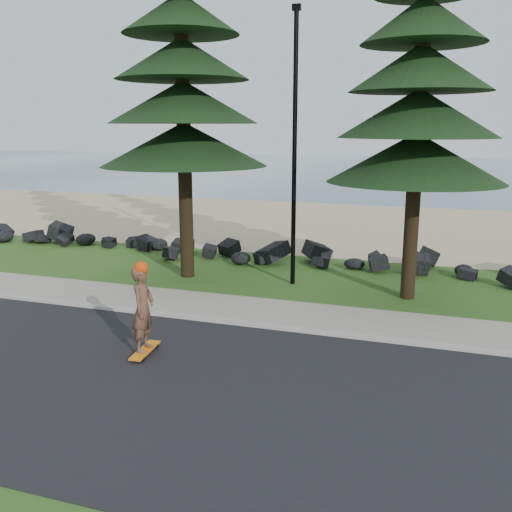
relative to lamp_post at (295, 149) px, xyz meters
The scene contains 9 objects.
ground 5.23m from the lamp_post, 90.00° to the right, with size 160.00×160.00×0.00m, color #32571B.
road 8.74m from the lamp_post, 90.00° to the right, with size 160.00×7.00×0.02m, color black.
kerb 5.79m from the lamp_post, 90.00° to the right, with size 160.00×0.20×0.10m, color #A9A298.
sidewalk 5.08m from the lamp_post, 90.00° to the right, with size 160.00×2.00×0.08m, color gray.
beach_sand 12.03m from the lamp_post, 90.00° to the left, with size 160.00×15.00×0.01m, color tan.
ocean 47.98m from the lamp_post, 90.00° to the left, with size 160.00×58.00×0.01m, color #3B5970.
seawall_boulders 4.78m from the lamp_post, 90.00° to the left, with size 60.00×2.40×1.10m, color black, non-canonical shape.
lamp_post is the anchor object (origin of this frame).
skateboarder 7.37m from the lamp_post, 103.25° to the right, with size 0.51×1.12×2.05m.
Camera 1 is at (4.38, -13.41, 4.81)m, focal length 40.00 mm.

